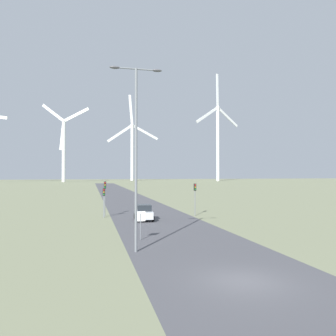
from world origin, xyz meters
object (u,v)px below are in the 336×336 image
object	(u,v)px
stop_sign_near	(140,220)
car_approaching	(144,212)
traffic_light_post_mid_left	(104,196)
wind_turbine_left	(64,144)
traffic_light_post_near_right	(195,192)
wind_turbine_right	(218,135)
wind_turbine_center	(132,145)
traffic_light_post_near_left	(105,191)
streetlamp	(136,139)

from	to	relation	value
stop_sign_near	car_approaching	bearing A→B (deg)	79.47
traffic_light_post_mid_left	wind_turbine_left	size ratio (longest dim) A/B	0.07
traffic_light_post_near_right	car_approaching	distance (m)	7.81
wind_turbine_left	wind_turbine_right	size ratio (longest dim) A/B	0.66
car_approaching	wind_turbine_center	xyz separation A→B (m)	(24.38, 208.00, 25.78)
stop_sign_near	wind_turbine_left	distance (m)	197.38
car_approaching	stop_sign_near	bearing A→B (deg)	-100.53
stop_sign_near	traffic_light_post_mid_left	world-z (taller)	traffic_light_post_mid_left
traffic_light_post_near_right	wind_turbine_center	xyz separation A→B (m)	(17.35, 205.31, 23.71)
traffic_light_post_near_left	wind_turbine_right	distance (m)	202.19
streetlamp	traffic_light_post_near_right	xyz separation A→B (m)	(9.96, 17.50, -4.74)
stop_sign_near	traffic_light_post_near_left	size ratio (longest dim) A/B	0.53
streetlamp	traffic_light_post_near_left	xyz separation A→B (m)	(-1.26, 19.35, -4.54)
streetlamp	wind_turbine_center	bearing A→B (deg)	83.01
stop_sign_near	traffic_light_post_near_right	bearing A→B (deg)	56.32
traffic_light_post_mid_left	wind_turbine_center	distance (m)	208.03
traffic_light_post_near_right	wind_turbine_left	distance (m)	185.04
wind_turbine_center	wind_turbine_right	bearing A→B (deg)	-21.87
traffic_light_post_mid_left	car_approaching	distance (m)	5.78
traffic_light_post_near_right	wind_turbine_left	size ratio (longest dim) A/B	0.08
traffic_light_post_near_left	wind_turbine_left	world-z (taller)	wind_turbine_left
streetlamp	wind_turbine_left	world-z (taller)	wind_turbine_left
traffic_light_post_mid_left	wind_turbine_right	bearing A→B (deg)	64.06
streetlamp	traffic_light_post_near_left	size ratio (longest dim) A/B	2.90
streetlamp	car_approaching	size ratio (longest dim) A/B	3.00
wind_turbine_center	traffic_light_post_near_left	bearing A→B (deg)	-97.99
wind_turbine_center	stop_sign_near	bearing A→B (deg)	-96.88
traffic_light_post_near_right	car_approaching	size ratio (longest dim) A/B	0.97
traffic_light_post_near_right	wind_turbine_right	size ratio (longest dim) A/B	0.05
stop_sign_near	wind_turbine_center	bearing A→B (deg)	83.12
wind_turbine_left	wind_turbine_right	xyz separation A→B (m)	(106.50, 0.24, 8.27)
streetlamp	wind_turbine_center	size ratio (longest dim) A/B	0.20
wind_turbine_left	wind_turbine_center	distance (m)	53.06
traffic_light_post_mid_left	wind_turbine_left	bearing A→B (deg)	95.86
streetlamp	traffic_light_post_near_left	world-z (taller)	streetlamp
stop_sign_near	traffic_light_post_near_left	distance (m)	15.68
traffic_light_post_mid_left	wind_turbine_center	xyz separation A→B (m)	(28.75, 204.62, 24.09)
stop_sign_near	traffic_light_post_near_left	world-z (taller)	traffic_light_post_near_left
stop_sign_near	wind_turbine_center	distance (m)	221.91
traffic_light_post_near_left	car_approaching	xyz separation A→B (m)	(4.19, -4.55, -2.28)
wind_turbine_center	wind_turbine_right	world-z (taller)	wind_turbine_right
car_approaching	wind_turbine_right	distance (m)	204.85
traffic_light_post_near_right	wind_turbine_right	world-z (taller)	wind_turbine_right
stop_sign_near	wind_turbine_center	xyz separation A→B (m)	(26.41, 218.91, 25.08)
traffic_light_post_near_left	traffic_light_post_mid_left	bearing A→B (deg)	-98.80
wind_turbine_right	traffic_light_post_near_right	bearing A→B (deg)	-112.87
traffic_light_post_near_right	wind_turbine_center	bearing A→B (deg)	85.17
car_approaching	wind_turbine_center	distance (m)	211.01
stop_sign_near	traffic_light_post_mid_left	bearing A→B (deg)	99.31
traffic_light_post_mid_left	wind_turbine_center	bearing A→B (deg)	82.00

